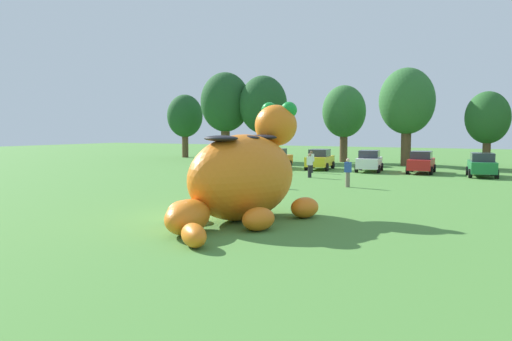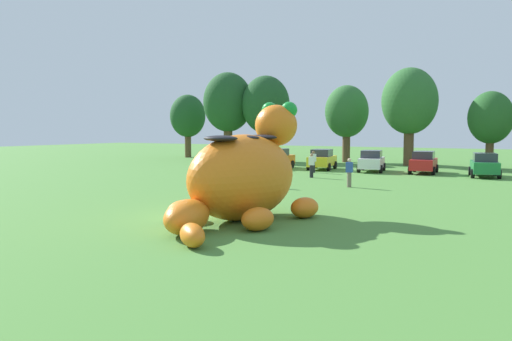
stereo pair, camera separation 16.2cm
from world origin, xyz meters
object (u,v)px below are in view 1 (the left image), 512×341
Objects in this scene: car_white at (369,161)px; car_orange at (275,158)px; spectator_near_inflatable at (311,162)px; spectator_far_side at (262,173)px; giant_inflatable_creature at (244,176)px; spectator_by_cars at (348,173)px; car_yellow at (320,159)px; spectator_wandering at (310,166)px; car_silver at (233,157)px; car_red at (421,162)px; spectator_mid_field at (219,164)px; car_green at (482,165)px.

car_orange is at bearing -177.08° from car_white.
spectator_near_inflatable and spectator_far_side have the same top height.
giant_inflatable_creature is 12.61m from spectator_by_cars.
car_yellow and car_white have the same top height.
spectator_near_inflatable is (-3.71, -3.16, -0.01)m from car_white.
giant_inflatable_creature is 17.72m from spectator_wandering.
car_silver reaches higher than spectator_near_inflatable.
car_white is 11.82m from spectator_by_cars.
car_white is at bearing 40.37° from spectator_near_inflatable.
car_yellow is 8.30m from car_red.
spectator_mid_field is (-0.54, -8.31, -0.01)m from car_orange.
spectator_near_inflatable is at bearing -31.26° from car_orange.
car_yellow is 2.52× the size of spectator_by_cars.
car_red is (16.77, 0.35, 0.00)m from car_silver.
car_silver is 2.41× the size of spectator_by_cars.
spectator_by_cars is (-0.09, 12.58, -0.82)m from giant_inflatable_creature.
spectator_mid_field is 1.00× the size of spectator_far_side.
spectator_near_inflatable and spectator_mid_field have the same top height.
car_white reaches higher than spectator_by_cars.
spectator_far_side is at bearing 114.08° from giant_inflatable_creature.
spectator_far_side is (-6.42, -14.24, -0.01)m from car_red.
car_yellow is at bearing -178.54° from car_red.
spectator_by_cars is at bearing 26.39° from spectator_far_side.
spectator_by_cars is (10.32, -11.22, -0.01)m from car_orange.
car_orange is 0.97× the size of car_yellow.
car_silver is at bearing 141.94° from spectator_by_cars.
car_red is (3.99, 0.36, 0.00)m from car_white.
car_white and car_green have the same top height.
spectator_far_side is at bearing -153.61° from spectator_by_cars.
car_orange is at bearing 179.14° from car_green.
car_white is (-2.19, 24.22, -0.81)m from giant_inflatable_creature.
car_white is at bearing 100.22° from spectator_by_cars.
car_orange and car_green have the same top height.
car_white is at bearing 72.53° from spectator_wandering.
car_orange reaches higher than spectator_wandering.
car_white is at bearing 175.46° from car_green.
car_orange is at bearing 113.61° from giant_inflatable_creature.
car_white is 4.87m from spectator_near_inflatable.
spectator_near_inflatable is at bearing -79.79° from car_yellow.
car_green is at bearing 75.17° from giant_inflatable_creature.
giant_inflatable_creature is 2.14× the size of car_orange.
car_orange reaches higher than spectator_far_side.
spectator_near_inflatable is (-12.13, -2.49, -0.01)m from car_green.
car_orange is (-10.41, 23.80, -0.81)m from giant_inflatable_creature.
spectator_far_side is at bearing -114.27° from car_red.
spectator_by_cars is (6.40, -11.78, -0.01)m from car_yellow.
car_green reaches higher than spectator_wandering.
giant_inflatable_creature reaches higher than car_yellow.
spectator_mid_field is (-5.05, -5.57, 0.00)m from spectator_near_inflatable.
spectator_by_cars is at bearing -46.52° from spectator_wandering.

